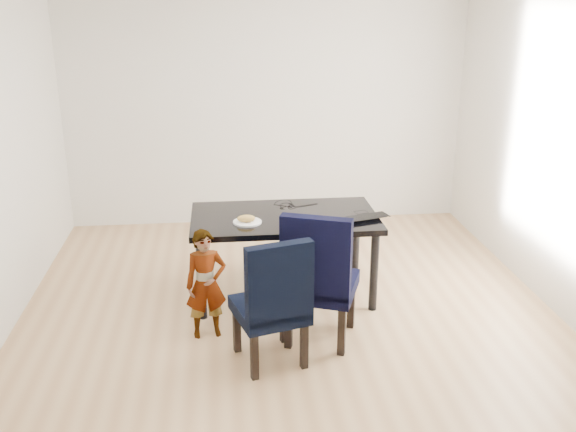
{
  "coord_description": "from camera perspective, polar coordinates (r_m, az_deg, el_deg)",
  "views": [
    {
      "loc": [
        -0.52,
        -4.69,
        2.58
      ],
      "look_at": [
        0.0,
        0.2,
        0.85
      ],
      "focal_mm": 40.0,
      "sensor_mm": 36.0,
      "label": 1
    }
  ],
  "objects": [
    {
      "name": "floor",
      "position": [
        5.38,
        0.23,
        -9.34
      ],
      "size": [
        4.5,
        5.0,
        0.01
      ],
      "primitive_type": "cube",
      "color": "tan",
      "rests_on": "ground"
    },
    {
      "name": "wall_back",
      "position": [
        7.31,
        -1.95,
        9.71
      ],
      "size": [
        4.5,
        0.01,
        2.7
      ],
      "primitive_type": "cube",
      "color": "silver",
      "rests_on": "ground"
    },
    {
      "name": "wall_front",
      "position": [
        2.56,
        6.54,
        -9.51
      ],
      "size": [
        4.5,
        0.01,
        2.7
      ],
      "primitive_type": "cube",
      "color": "white",
      "rests_on": "ground"
    },
    {
      "name": "wall_right",
      "position": [
        5.59,
        24.0,
        4.98
      ],
      "size": [
        0.01,
        5.0,
        2.7
      ],
      "primitive_type": "cube",
      "color": "silver",
      "rests_on": "ground"
    },
    {
      "name": "dining_table",
      "position": [
        5.66,
        -0.32,
        -3.53
      ],
      "size": [
        1.6,
        0.9,
        0.75
      ],
      "primitive_type": "cube",
      "color": "black",
      "rests_on": "floor"
    },
    {
      "name": "chair_left",
      "position": [
        4.63,
        -1.67,
        -7.36
      ],
      "size": [
        0.6,
        0.61,
        0.99
      ],
      "primitive_type": "cube",
      "rotation": [
        0.0,
        0.0,
        0.28
      ],
      "color": "black",
      "rests_on": "floor"
    },
    {
      "name": "chair_right",
      "position": [
        4.91,
        2.98,
        -5.2
      ],
      "size": [
        0.67,
        0.69,
        1.08
      ],
      "primitive_type": "cube",
      "rotation": [
        0.0,
        0.0,
        -0.36
      ],
      "color": "black",
      "rests_on": "floor"
    },
    {
      "name": "child",
      "position": [
        5.02,
        -7.3,
        -6.03
      ],
      "size": [
        0.35,
        0.26,
        0.88
      ],
      "primitive_type": "imported",
      "rotation": [
        0.0,
        0.0,
        0.16
      ],
      "color": "#FF9C15",
      "rests_on": "floor"
    },
    {
      "name": "plate",
      "position": [
        5.36,
        -3.64,
        -0.54
      ],
      "size": [
        0.28,
        0.28,
        0.01
      ],
      "primitive_type": "cylinder",
      "rotation": [
        0.0,
        0.0,
        0.21
      ],
      "color": "white",
      "rests_on": "dining_table"
    },
    {
      "name": "sandwich",
      "position": [
        5.33,
        -3.74,
        -0.22
      ],
      "size": [
        0.16,
        0.09,
        0.06
      ],
      "primitive_type": "ellipsoid",
      "rotation": [
        0.0,
        0.0,
        -0.12
      ],
      "color": "#BA9042",
      "rests_on": "plate"
    },
    {
      "name": "laptop",
      "position": [
        5.51,
        6.85,
        0.02
      ],
      "size": [
        0.41,
        0.32,
        0.03
      ],
      "primitive_type": "imported",
      "rotation": [
        0.0,
        0.0,
        3.42
      ],
      "color": "black",
      "rests_on": "dining_table"
    },
    {
      "name": "cable_tangle",
      "position": [
        5.74,
        -0.05,
        0.83
      ],
      "size": [
        0.17,
        0.17,
        0.01
      ],
      "primitive_type": "torus",
      "rotation": [
        0.0,
        0.0,
        -0.28
      ],
      "color": "black",
      "rests_on": "dining_table"
    }
  ]
}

